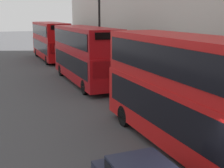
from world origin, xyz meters
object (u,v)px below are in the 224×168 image
Objects in this scene: bus_third_in_queue at (50,39)px; pedestrian at (70,50)px; bus_second_in_queue at (85,52)px; bus_leading at (190,90)px.

pedestrian is at bearing 38.25° from bus_third_in_queue.
bus_second_in_queue is 6.23× the size of pedestrian.
bus_leading is 29.88m from pedestrian.
bus_third_in_queue is at bearing 90.00° from bus_leading.
pedestrian is at bearing 79.65° from bus_second_in_queue.
bus_leading is 1.00× the size of bus_second_in_queue.
bus_second_in_queue is at bearing -100.35° from pedestrian.
bus_leading is 6.21× the size of pedestrian.
bus_third_in_queue reaches higher than bus_second_in_queue.
bus_leading reaches higher than bus_second_in_queue.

